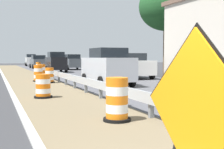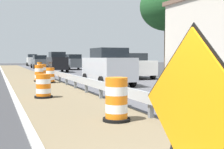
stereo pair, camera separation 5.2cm
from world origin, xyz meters
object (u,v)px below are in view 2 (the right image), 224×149
car_trailing_far_lane (40,62)px  car_distant_c (74,62)px  traffic_barrel_farther (42,72)px  traffic_barrel_farthest (40,67)px  traffic_barrel_mid (50,76)px  traffic_barrel_nearest (116,101)px  traffic_barrel_far (39,74)px  car_lead_near_lane (108,67)px  car_lead_far_lane (57,62)px  car_trailing_near_lane (56,61)px  traffic_barrel_close (43,87)px  warning_sign_diamond (192,111)px  car_distant_a (133,66)px  car_distant_b (32,60)px

car_trailing_far_lane → car_distant_c: bearing=-151.2°
traffic_barrel_farther → traffic_barrel_farthest: traffic_barrel_farther is taller
traffic_barrel_mid → car_distant_c: car_distant_c is taller
traffic_barrel_nearest → traffic_barrel_far: traffic_barrel_nearest is taller
car_lead_near_lane → car_lead_far_lane: 16.13m
car_trailing_far_lane → traffic_barrel_farther: bearing=172.1°
traffic_barrel_nearest → car_lead_far_lane: (3.36, 25.39, 0.59)m
car_trailing_near_lane → car_lead_far_lane: bearing=-12.4°
traffic_barrel_close → car_trailing_far_lane: car_trailing_far_lane is taller
warning_sign_diamond → car_lead_far_lane: car_lead_far_lane is taller
car_lead_far_lane → car_distant_a: car_lead_far_lane is taller
traffic_barrel_mid → car_trailing_far_lane: 25.70m
traffic_barrel_mid → traffic_barrel_farther: size_ratio=0.87×
car_trailing_near_lane → traffic_barrel_close: bearing=-13.2°
traffic_barrel_far → car_trailing_near_lane: size_ratio=0.25×
traffic_barrel_nearest → traffic_barrel_farthest: size_ratio=1.07×
traffic_barrel_nearest → traffic_barrel_close: size_ratio=1.17×
traffic_barrel_farthest → car_distant_a: 15.14m
traffic_barrel_nearest → car_lead_near_lane: car_lead_near_lane is taller
car_lead_near_lane → car_distant_b: size_ratio=1.04×
car_lead_far_lane → traffic_barrel_mid: bearing=168.3°
traffic_barrel_farther → car_trailing_far_lane: car_trailing_far_lane is taller
car_lead_near_lane → traffic_barrel_farther: bearing=23.9°
traffic_barrel_nearest → car_distant_a: bearing=63.0°
car_lead_near_lane → car_trailing_far_lane: bearing=-0.5°
car_distant_b → car_distant_c: bearing=-168.3°
car_lead_far_lane → car_distant_c: 6.77m
traffic_barrel_farthest → car_distant_b: (1.60, 21.54, 0.61)m
car_distant_c → traffic_barrel_nearest: bearing=-11.0°
car_lead_near_lane → traffic_barrel_farthest: bearing=3.4°
warning_sign_diamond → traffic_barrel_farthest: (2.81, 32.65, -0.59)m
traffic_barrel_close → car_trailing_far_lane: bearing=82.5°
car_distant_b → traffic_barrel_far: bearing=176.0°
traffic_barrel_close → traffic_barrel_mid: 7.07m
car_lead_far_lane → car_distant_a: bearing=-160.4°
traffic_barrel_nearest → car_distant_b: (3.49, 49.81, 0.57)m
traffic_barrel_nearest → car_trailing_near_lane: bearing=81.1°
traffic_barrel_farthest → car_trailing_near_lane: bearing=72.6°
traffic_barrel_farthest → car_trailing_near_lane: size_ratio=0.24×
traffic_barrel_close → car_distant_a: bearing=47.3°
car_lead_far_lane → car_trailing_near_lane: bearing=-9.8°
car_trailing_far_lane → car_distant_c: 7.30m
traffic_barrel_mid → car_lead_near_lane: bearing=-44.0°
car_distant_b → car_lead_far_lane: bearing=-178.6°
traffic_barrel_far → car_trailing_near_lane: bearing=77.0°
traffic_barrel_close → car_lead_near_lane: size_ratio=0.22×
traffic_barrel_mid → traffic_barrel_close: bearing=-101.9°
traffic_barrel_farthest → car_distant_b: size_ratio=0.25×
traffic_barrel_nearest → traffic_barrel_far: size_ratio=1.01×
traffic_barrel_mid → car_lead_far_lane: car_lead_far_lane is taller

